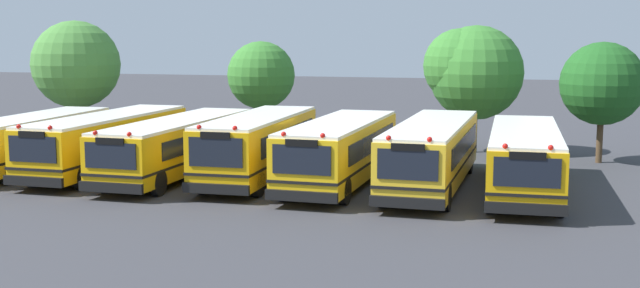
{
  "coord_description": "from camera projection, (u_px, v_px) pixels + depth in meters",
  "views": [
    {
      "loc": [
        10.83,
        -30.51,
        5.97
      ],
      "look_at": [
        2.6,
        0.0,
        1.6
      ],
      "focal_mm": 44.33,
      "sensor_mm": 36.0,
      "label": 1
    }
  ],
  "objects": [
    {
      "name": "school_bus_3",
      "position": [
        258.0,
        145.0,
        32.65
      ],
      "size": [
        2.73,
        9.85,
        2.8
      ],
      "rotation": [
        0.0,
        0.0,
        3.16
      ],
      "color": "#EAA80C",
      "rests_on": "ground_plane"
    },
    {
      "name": "ground_plane",
      "position": [
        260.0,
        180.0,
        32.79
      ],
      "size": [
        160.0,
        160.0,
        0.0
      ],
      "primitive_type": "plane",
      "color": "#38383D"
    },
    {
      "name": "school_bus_1",
      "position": [
        107.0,
        141.0,
        34.49
      ],
      "size": [
        2.69,
        10.74,
        2.65
      ],
      "rotation": [
        0.0,
        0.0,
        3.13
      ],
      "color": "#EAA80C",
      "rests_on": "ground_plane"
    },
    {
      "name": "tree_3",
      "position": [
        603.0,
        84.0,
        36.63
      ],
      "size": [
        3.89,
        3.89,
        5.67
      ],
      "color": "#4C3823",
      "rests_on": "ground_plane"
    },
    {
      "name": "school_bus_6",
      "position": [
        524.0,
        158.0,
        29.97
      ],
      "size": [
        2.83,
        10.96,
        2.57
      ],
      "rotation": [
        0.0,
        0.0,
        3.17
      ],
      "color": "#EAA80C",
      "rests_on": "ground_plane"
    },
    {
      "name": "tree_0",
      "position": [
        76.0,
        64.0,
        43.64
      ],
      "size": [
        4.84,
        4.84,
        6.77
      ],
      "color": "#4C3823",
      "rests_on": "ground_plane"
    },
    {
      "name": "tree_2",
      "position": [
        471.0,
        70.0,
        40.0
      ],
      "size": [
        5.05,
        4.79,
        6.47
      ],
      "color": "#4C3823",
      "rests_on": "ground_plane"
    },
    {
      "name": "school_bus_5",
      "position": [
        432.0,
        152.0,
        30.93
      ],
      "size": [
        2.74,
        11.21,
        2.71
      ],
      "rotation": [
        0.0,
        0.0,
        3.12
      ],
      "color": "yellow",
      "rests_on": "ground_plane"
    },
    {
      "name": "tree_1",
      "position": [
        260.0,
        74.0,
        43.53
      ],
      "size": [
        3.74,
        3.74,
        5.64
      ],
      "color": "#4C3823",
      "rests_on": "ground_plane"
    },
    {
      "name": "school_bus_2",
      "position": [
        179.0,
        145.0,
        33.49
      ],
      "size": [
        2.72,
        11.17,
        2.56
      ],
      "rotation": [
        0.0,
        0.0,
        3.13
      ],
      "color": "#EAA80C",
      "rests_on": "ground_plane"
    },
    {
      "name": "school_bus_0",
      "position": [
        34.0,
        140.0,
        35.13
      ],
      "size": [
        2.75,
        9.83,
        2.53
      ],
      "rotation": [
        0.0,
        0.0,
        3.17
      ],
      "color": "yellow",
      "rests_on": "ground_plane"
    },
    {
      "name": "school_bus_4",
      "position": [
        340.0,
        150.0,
        31.46
      ],
      "size": [
        2.85,
        10.19,
        2.7
      ],
      "rotation": [
        0.0,
        0.0,
        3.12
      ],
      "color": "yellow",
      "rests_on": "ground_plane"
    }
  ]
}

